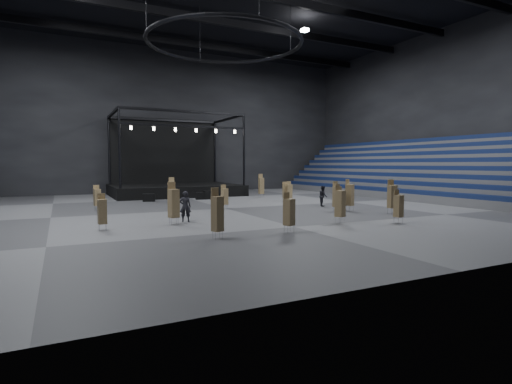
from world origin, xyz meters
name	(u,v)px	position (x,y,z in m)	size (l,w,h in m)	color
floor	(226,208)	(0.00, 0.00, 0.00)	(50.00, 50.00, 0.00)	#4F4F52
wall_back	(163,121)	(0.00, 21.00, 9.00)	(50.00, 0.20, 18.00)	black
wall_right	(444,113)	(25.00, 0.00, 9.00)	(0.20, 42.00, 18.00)	black
bleachers_right	(428,182)	(22.94, 0.00, 1.73)	(7.20, 40.00, 6.40)	#505053
stage	(174,182)	(0.00, 16.24, 1.45)	(14.00, 10.00, 9.20)	black
truss_ring	(225,43)	(0.00, 0.00, 13.00)	(12.30, 12.30, 5.15)	black
flight_case_left	(149,198)	(-4.33, 8.74, 0.37)	(1.12, 0.56, 0.75)	black
flight_case_mid	(201,196)	(0.87, 8.72, 0.36)	(1.08, 0.54, 0.72)	black
flight_case_right	(210,195)	(1.78, 8.70, 0.43)	(1.29, 0.64, 0.86)	black
chair_stack_0	(350,194)	(7.79, -5.79, 1.26)	(0.66, 0.66, 2.41)	silver
chair_stack_1	(261,185)	(7.30, 8.01, 1.30)	(0.52, 0.52, 2.53)	silver
chair_stack_2	(225,196)	(-0.26, -0.45, 1.04)	(0.50, 0.50, 1.95)	silver
chair_stack_3	(97,197)	(-9.36, 2.90, 1.06)	(0.54, 0.54, 1.97)	silver
chair_stack_4	(102,211)	(-9.90, -7.02, 1.06)	(0.46, 0.46, 2.00)	silver
chair_stack_5	(290,191)	(7.37, 2.32, 1.03)	(0.48, 0.48, 1.96)	silver
chair_stack_6	(289,211)	(-1.27, -11.99, 1.11)	(0.60, 0.60, 2.10)	silver
chair_stack_7	(173,203)	(-5.94, -6.68, 1.31)	(0.63, 0.63, 2.51)	silver
chair_stack_8	(217,213)	(-5.22, -11.99, 1.25)	(0.57, 0.57, 2.44)	silver
chair_stack_9	(285,191)	(7.20, 2.80, 1.01)	(0.49, 0.49, 1.89)	silver
chair_stack_10	(337,196)	(6.48, -5.94, 1.20)	(0.54, 0.54, 2.29)	silver
chair_stack_11	(398,205)	(6.42, -11.99, 1.07)	(0.48, 0.48, 2.02)	silver
chair_stack_12	(340,203)	(3.16, -10.54, 1.24)	(0.63, 0.63, 2.37)	silver
chair_stack_13	(392,196)	(9.42, -8.47, 1.28)	(0.58, 0.58, 2.45)	silver
chair_stack_14	(171,189)	(-2.50, 7.37, 1.24)	(0.68, 0.68, 2.33)	silver
man_center	(185,206)	(-5.00, -5.83, 0.95)	(0.70, 0.46, 1.91)	black
crew_member	(323,196)	(8.11, -1.96, 0.86)	(0.84, 0.65, 1.73)	black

